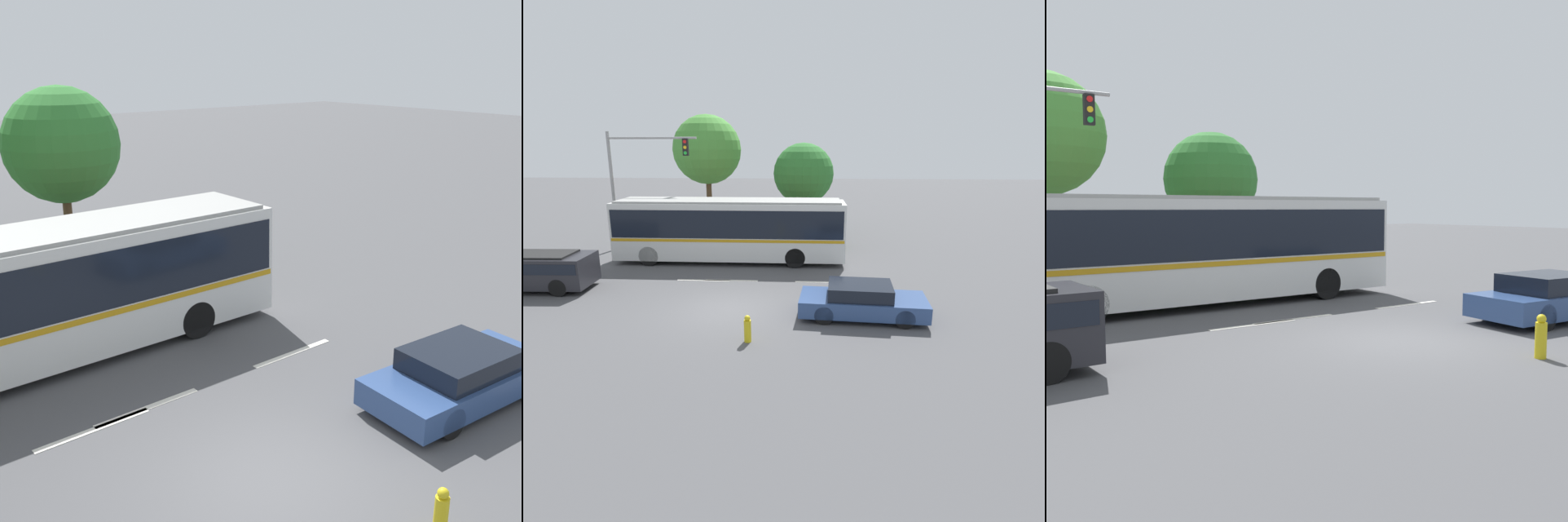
# 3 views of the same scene
# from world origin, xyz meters

# --- Properties ---
(ground_plane) EXTENTS (140.00, 140.00, 0.00)m
(ground_plane) POSITION_xyz_m (0.00, 0.00, 0.00)
(ground_plane) COLOR #4C4C4F
(city_bus) EXTENTS (11.77, 2.60, 3.23)m
(city_bus) POSITION_xyz_m (-1.15, 6.83, 1.84)
(city_bus) COLOR silver
(city_bus) RESTS_ON ground
(sedan_foreground) EXTENTS (4.48, 2.17, 1.21)m
(sedan_foreground) POSITION_xyz_m (4.82, -0.47, 0.58)
(sedan_foreground) COLOR navy
(sedan_foreground) RESTS_ON ground
(flowering_hedge) EXTENTS (10.84, 1.09, 1.48)m
(flowering_hedge) POSITION_xyz_m (-0.42, 10.24, 0.73)
(flowering_hedge) COLOR #286028
(flowering_hedge) RESTS_ON ground
(street_tree_centre) EXTENTS (4.03, 4.03, 6.12)m
(street_tree_centre) POSITION_xyz_m (2.49, 14.32, 4.10)
(street_tree_centre) COLOR brown
(street_tree_centre) RESTS_ON ground
(fire_hydrant) EXTENTS (0.22, 0.22, 0.86)m
(fire_hydrant) POSITION_xyz_m (1.11, -2.70, 0.41)
(fire_hydrant) COLOR gold
(fire_hydrant) RESTS_ON ground
(lane_stripe_near) EXTENTS (2.40, 0.16, 0.01)m
(lane_stripe_near) POSITION_xyz_m (3.55, 3.42, 0.01)
(lane_stripe_near) COLOR silver
(lane_stripe_near) RESTS_ON ground
(lane_stripe_mid) EXTENTS (2.40, 0.16, 0.01)m
(lane_stripe_mid) POSITION_xyz_m (-0.52, 3.41, 0.01)
(lane_stripe_mid) COLOR silver
(lane_stripe_mid) RESTS_ON ground
(lane_stripe_far) EXTENTS (2.40, 0.16, 0.01)m
(lane_stripe_far) POSITION_xyz_m (-1.76, 3.36, 0.01)
(lane_stripe_far) COLOR silver
(lane_stripe_far) RESTS_ON ground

